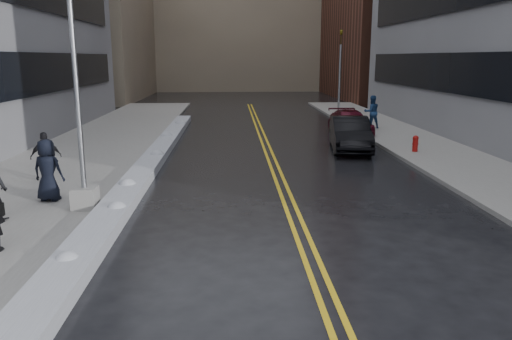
{
  "coord_description": "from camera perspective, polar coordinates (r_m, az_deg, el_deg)",
  "views": [
    {
      "loc": [
        0.8,
        -11.59,
        4.27
      ],
      "look_at": [
        1.45,
        1.52,
        1.3
      ],
      "focal_mm": 35.0,
      "sensor_mm": 36.0,
      "label": 1
    }
  ],
  "objects": [
    {
      "name": "snow_ridge",
      "position": [
        20.28,
        -12.0,
        0.8
      ],
      "size": [
        0.9,
        30.0,
        0.34
      ],
      "primitive_type": "cube",
      "color": "#B8BAC2",
      "rests_on": "ground"
    },
    {
      "name": "lamppost",
      "position": [
        14.3,
        -19.55,
        5.04
      ],
      "size": [
        0.65,
        0.65,
        7.62
      ],
      "color": "gray",
      "rests_on": "sidewalk_west"
    },
    {
      "name": "pedestrian_c",
      "position": [
        15.72,
        -22.71,
        -0.02
      ],
      "size": [
        0.99,
        0.75,
        1.83
      ],
      "primitive_type": "imported",
      "rotation": [
        0.0,
        0.0,
        2.94
      ],
      "color": "black",
      "rests_on": "sidewalk_west"
    },
    {
      "name": "pedestrian_d",
      "position": [
        18.3,
        -22.87,
        1.41
      ],
      "size": [
        1.06,
        0.72,
        1.68
      ],
      "primitive_type": "imported",
      "rotation": [
        0.0,
        0.0,
        3.49
      ],
      "color": "black",
      "rests_on": "sidewalk_west"
    },
    {
      "name": "car_black",
      "position": [
        23.69,
        10.7,
        4.07
      ],
      "size": [
        2.25,
        4.93,
        1.57
      ],
      "primitive_type": "imported",
      "rotation": [
        0.0,
        0.0,
        -0.13
      ],
      "color": "black",
      "rests_on": "ground"
    },
    {
      "name": "traffic_signal",
      "position": [
        36.42,
        9.56,
        11.22
      ],
      "size": [
        0.16,
        0.2,
        6.0
      ],
      "color": "gray",
      "rests_on": "sidewalk_east"
    },
    {
      "name": "car_maroon",
      "position": [
        28.78,
        10.7,
        5.34
      ],
      "size": [
        1.93,
        4.63,
        1.34
      ],
      "primitive_type": "imported",
      "rotation": [
        0.0,
        0.0,
        0.01
      ],
      "color": "#480B1A",
      "rests_on": "ground"
    },
    {
      "name": "sidewalk_east",
      "position": [
        23.84,
        19.93,
        1.85
      ],
      "size": [
        4.0,
        50.0,
        0.15
      ],
      "primitive_type": "cube",
      "color": "gray",
      "rests_on": "ground"
    },
    {
      "name": "building_far",
      "position": [
        71.92,
        -1.96,
        18.12
      ],
      "size": [
        36.0,
        16.0,
        22.0
      ],
      "primitive_type": "cube",
      "color": "gray",
      "rests_on": "ground"
    },
    {
      "name": "lane_line_right",
      "position": [
        22.09,
        2.02,
        1.61
      ],
      "size": [
        0.12,
        50.0,
        0.01
      ],
      "primitive_type": "cube",
      "color": "gold",
      "rests_on": "ground"
    },
    {
      "name": "building_west_far",
      "position": [
        58.12,
        -19.98,
        16.69
      ],
      "size": [
        14.0,
        22.0,
        18.0
      ],
      "primitive_type": "cube",
      "color": "gray",
      "rests_on": "ground"
    },
    {
      "name": "ground",
      "position": [
        12.38,
        -6.42,
        -7.52
      ],
      "size": [
        160.0,
        160.0,
        0.0
      ],
      "primitive_type": "plane",
      "color": "black",
      "rests_on": "ground"
    },
    {
      "name": "lane_line_left",
      "position": [
        22.06,
        1.25,
        1.6
      ],
      "size": [
        0.12,
        50.0,
        0.01
      ],
      "primitive_type": "cube",
      "color": "gold",
      "rests_on": "ground"
    },
    {
      "name": "fire_hydrant",
      "position": [
        23.39,
        17.75,
        2.99
      ],
      "size": [
        0.26,
        0.26,
        0.73
      ],
      "color": "maroon",
      "rests_on": "sidewalk_east"
    },
    {
      "name": "pedestrian_east",
      "position": [
        30.5,
        13.09,
        6.49
      ],
      "size": [
        1.01,
        0.82,
        1.93
      ],
      "primitive_type": "imported",
      "rotation": [
        0.0,
        0.0,
        3.24
      ],
      "color": "navy",
      "rests_on": "sidewalk_east"
    },
    {
      "name": "sidewalk_west",
      "position": [
        22.95,
        -19.37,
        1.49
      ],
      "size": [
        5.5,
        50.0,
        0.15
      ],
      "primitive_type": "cube",
      "color": "gray",
      "rests_on": "ground"
    }
  ]
}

